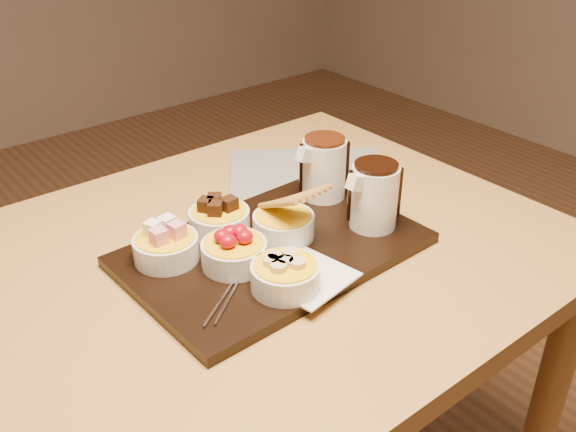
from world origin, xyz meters
TOP-DOWN VIEW (x-y plane):
  - dining_table at (0.00, 0.00)m, footprint 1.20×0.80m
  - serving_board at (0.11, -0.03)m, footprint 0.47×0.31m
  - napkin at (0.10, -0.13)m, footprint 0.14×0.14m
  - bowl_marshmallows at (-0.04, 0.04)m, footprint 0.10×0.10m
  - bowl_cake at (0.07, 0.06)m, footprint 0.10×0.10m
  - bowl_strawberries at (0.03, -0.04)m, footprint 0.10×0.10m
  - bowl_biscotti at (0.14, -0.02)m, footprint 0.10×0.10m
  - bowl_bananas at (0.06, -0.14)m, footprint 0.10×0.10m
  - pitcher_dark_chocolate at (0.28, -0.09)m, footprint 0.08×0.08m
  - pitcher_milk_chocolate at (0.29, 0.04)m, footprint 0.08×0.08m
  - fondue_skewers at (0.03, -0.07)m, footprint 0.17×0.23m
  - newspaper at (0.34, 0.14)m, footprint 0.39×0.38m

SIDE VIEW (x-z plane):
  - dining_table at x=0.00m, z-range 0.28..1.03m
  - newspaper at x=0.34m, z-range 0.75..0.76m
  - serving_board at x=0.11m, z-range 0.75..0.77m
  - napkin at x=0.10m, z-range 0.77..0.77m
  - fondue_skewers at x=0.03m, z-range 0.77..0.78m
  - bowl_marshmallows at x=-0.04m, z-range 0.77..0.81m
  - bowl_cake at x=0.07m, z-range 0.77..0.81m
  - bowl_strawberries at x=0.03m, z-range 0.77..0.81m
  - bowl_biscotti at x=0.14m, z-range 0.77..0.81m
  - bowl_bananas at x=0.06m, z-range 0.77..0.81m
  - pitcher_dark_chocolate at x=0.28m, z-range 0.77..0.88m
  - pitcher_milk_chocolate at x=0.29m, z-range 0.77..0.88m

